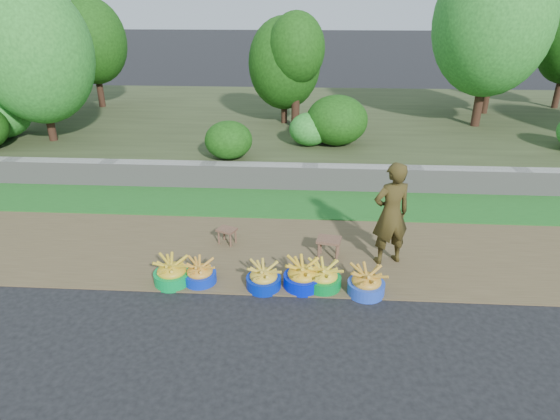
# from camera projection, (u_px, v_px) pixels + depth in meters

# --- Properties ---
(ground_plane) EXTENTS (120.00, 120.00, 0.00)m
(ground_plane) POSITION_uv_depth(u_px,v_px,m) (308.00, 298.00, 6.57)
(ground_plane) COLOR black
(ground_plane) RESTS_ON ground
(dirt_shoulder) EXTENTS (80.00, 2.50, 0.02)m
(dirt_shoulder) POSITION_uv_depth(u_px,v_px,m) (309.00, 253.00, 7.70)
(dirt_shoulder) COLOR brown
(dirt_shoulder) RESTS_ON ground
(grass_verge) EXTENTS (80.00, 1.50, 0.04)m
(grass_verge) POSITION_uv_depth(u_px,v_px,m) (309.00, 204.00, 9.51)
(grass_verge) COLOR #206520
(grass_verge) RESTS_ON ground
(retaining_wall) EXTENTS (80.00, 0.35, 0.55)m
(retaining_wall) POSITION_uv_depth(u_px,v_px,m) (310.00, 177.00, 10.18)
(retaining_wall) COLOR gray
(retaining_wall) RESTS_ON ground
(earth_bank) EXTENTS (80.00, 10.00, 0.50)m
(earth_bank) POSITION_uv_depth(u_px,v_px,m) (311.00, 123.00, 14.64)
(earth_bank) COLOR #394324
(earth_bank) RESTS_ON ground
(vegetation) EXTENTS (38.49, 7.67, 4.67)m
(vegetation) POSITION_uv_depth(u_px,v_px,m) (234.00, 52.00, 12.42)
(vegetation) COLOR #311D13
(vegetation) RESTS_ON earth_bank
(basin_a) EXTENTS (0.53, 0.53, 0.40)m
(basin_a) POSITION_uv_depth(u_px,v_px,m) (172.00, 273.00, 6.83)
(basin_a) COLOR #00963C
(basin_a) RESTS_ON ground
(basin_b) EXTENTS (0.48, 0.48, 0.36)m
(basin_b) POSITION_uv_depth(u_px,v_px,m) (200.00, 273.00, 6.85)
(basin_b) COLOR #092ABE
(basin_b) RESTS_ON ground
(basin_c) EXTENTS (0.50, 0.50, 0.37)m
(basin_c) POSITION_uv_depth(u_px,v_px,m) (264.00, 278.00, 6.72)
(basin_c) COLOR #021FAA
(basin_c) RESTS_ON ground
(basin_d) EXTENTS (0.55, 0.55, 0.41)m
(basin_d) POSITION_uv_depth(u_px,v_px,m) (303.00, 276.00, 6.74)
(basin_d) COLOR #0015D3
(basin_d) RESTS_ON ground
(basin_e) EXTENTS (0.52, 0.52, 0.39)m
(basin_e) POSITION_uv_depth(u_px,v_px,m) (323.00, 277.00, 6.72)
(basin_e) COLOR #017E2B
(basin_e) RESTS_ON ground
(basin_f) EXTENTS (0.53, 0.53, 0.39)m
(basin_f) POSITION_uv_depth(u_px,v_px,m) (366.00, 283.00, 6.59)
(basin_f) COLOR blue
(basin_f) RESTS_ON ground
(stool_left) EXTENTS (0.38, 0.34, 0.27)m
(stool_left) POSITION_uv_depth(u_px,v_px,m) (227.00, 232.00, 7.90)
(stool_left) COLOR brown
(stool_left) RESTS_ON dirt_shoulder
(stool_right) EXTENTS (0.42, 0.35, 0.33)m
(stool_right) POSITION_uv_depth(u_px,v_px,m) (329.00, 242.00, 7.45)
(stool_right) COLOR brown
(stool_right) RESTS_ON dirt_shoulder
(vendor_woman) EXTENTS (0.70, 0.57, 1.65)m
(vendor_woman) POSITION_uv_depth(u_px,v_px,m) (391.00, 214.00, 7.10)
(vendor_woman) COLOR black
(vendor_woman) RESTS_ON dirt_shoulder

